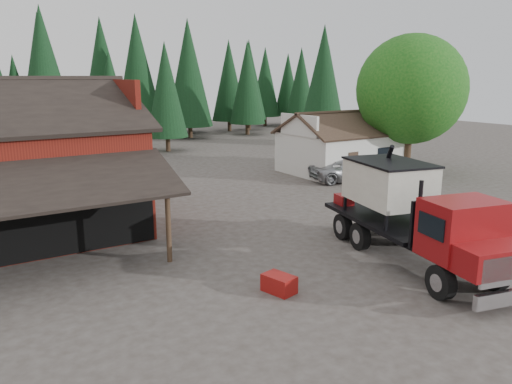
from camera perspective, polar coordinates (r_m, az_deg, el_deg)
ground at (r=21.23m, az=6.63°, el=-6.70°), size 120.00×120.00×0.00m
farmhouse at (r=38.72m, az=9.61°, el=4.77°), size 8.60×6.42×4.65m
deciduous_tree at (r=39.11m, az=17.34°, el=10.69°), size 8.00×8.00×10.20m
conifer_backdrop at (r=59.26m, az=-19.90°, el=5.39°), size 76.00×16.00×16.00m
near_pine_b at (r=49.15m, az=-10.26°, el=11.43°), size 3.96×3.96×10.40m
near_pine_c at (r=54.05m, az=7.71°, el=12.72°), size 4.84×4.84×12.40m
near_pine_d at (r=50.20m, az=-23.01°, el=12.37°), size 5.28×5.28×13.40m
feed_truck at (r=20.24m, az=17.44°, el=-2.17°), size 4.70×9.99×4.36m
silver_car at (r=35.47m, az=10.59°, el=2.51°), size 6.02×3.89×1.54m
equip_box at (r=17.20m, az=2.65°, el=-10.42°), size 0.95×1.24×0.60m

